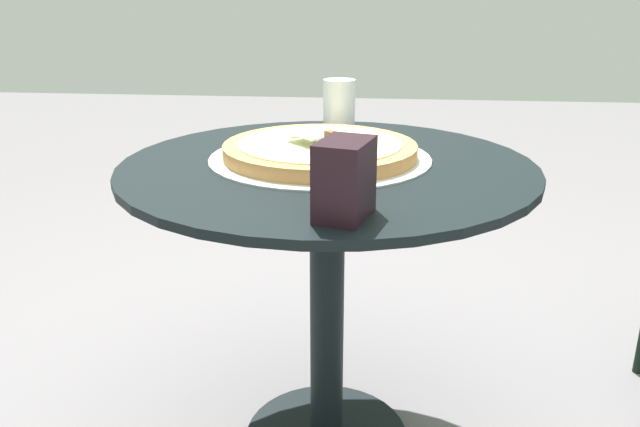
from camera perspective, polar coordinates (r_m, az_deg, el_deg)
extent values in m
cylinder|color=black|center=(1.36, 0.66, 4.14)|extent=(0.87, 0.87, 0.02)
cylinder|color=black|center=(1.49, 0.61, -8.67)|extent=(0.08, 0.08, 0.67)
cylinder|color=silver|center=(1.39, 0.00, 4.93)|extent=(0.48, 0.48, 0.00)
cylinder|color=tan|center=(1.38, 0.00, 5.60)|extent=(0.41, 0.41, 0.03)
cylinder|color=beige|center=(1.38, 0.00, 6.24)|extent=(0.35, 0.35, 0.00)
sphere|color=silver|center=(1.26, 2.87, 5.20)|extent=(0.02, 0.02, 0.02)
sphere|color=#306631|center=(1.28, 3.33, 5.34)|extent=(0.02, 0.02, 0.02)
sphere|color=#255E1F|center=(1.35, 0.93, 6.26)|extent=(0.02, 0.02, 0.02)
sphere|color=#277523|center=(1.36, 0.63, 6.39)|extent=(0.02, 0.02, 0.02)
sphere|color=silver|center=(1.42, -2.27, 6.90)|extent=(0.02, 0.02, 0.02)
cube|color=silver|center=(1.37, -0.61, 7.07)|extent=(0.13, 0.13, 0.00)
cube|color=brown|center=(1.29, 2.18, 6.55)|extent=(0.09, 0.09, 0.02)
cylinder|color=white|center=(1.67, 1.66, 9.59)|extent=(0.08, 0.08, 0.13)
cube|color=black|center=(1.02, 2.18, 3.03)|extent=(0.10, 0.12, 0.13)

